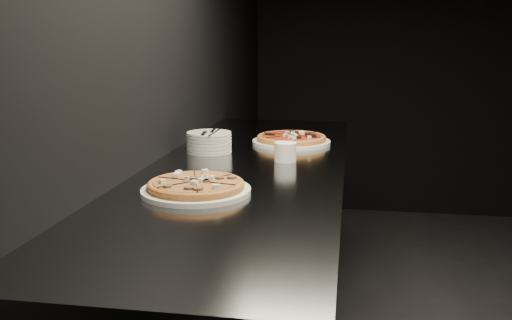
% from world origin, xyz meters
% --- Properties ---
extents(wall_left, '(0.02, 5.00, 2.80)m').
position_xyz_m(wall_left, '(-2.50, 0.00, 1.40)').
color(wall_left, black).
rests_on(wall_left, floor).
extents(counter, '(0.74, 2.44, 0.92)m').
position_xyz_m(counter, '(-2.13, 0.00, 0.46)').
color(counter, slate).
rests_on(counter, floor).
extents(pizza_mushroom, '(0.37, 0.37, 0.04)m').
position_xyz_m(pizza_mushroom, '(-2.22, -0.44, 0.94)').
color(pizza_mushroom, white).
rests_on(pizza_mushroom, counter).
extents(pizza_tomato, '(0.40, 0.40, 0.04)m').
position_xyz_m(pizza_tomato, '(-2.01, 0.45, 0.94)').
color(pizza_tomato, white).
rests_on(pizza_tomato, counter).
extents(plate_stack, '(0.19, 0.19, 0.09)m').
position_xyz_m(plate_stack, '(-2.34, 0.22, 0.96)').
color(plate_stack, white).
rests_on(plate_stack, counter).
extents(cutlery, '(0.07, 0.20, 0.01)m').
position_xyz_m(cutlery, '(-2.33, 0.20, 1.01)').
color(cutlery, silver).
rests_on(cutlery, plate_stack).
extents(ramekin, '(0.09, 0.09, 0.08)m').
position_xyz_m(ramekin, '(-1.99, 0.07, 0.96)').
color(ramekin, white).
rests_on(ramekin, counter).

